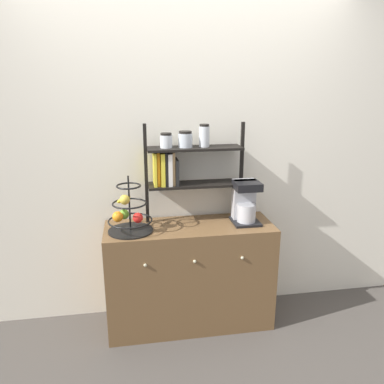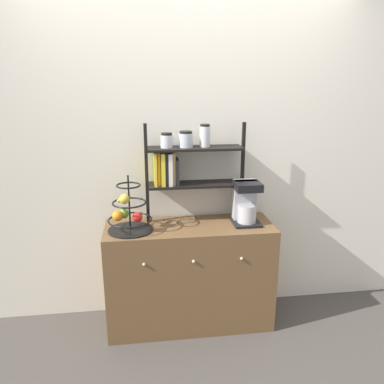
# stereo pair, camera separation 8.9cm
# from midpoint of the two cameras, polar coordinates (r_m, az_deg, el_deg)

# --- Properties ---
(ground_plane) EXTENTS (12.00, 12.00, 0.00)m
(ground_plane) POSITION_cam_midpoint_polar(r_m,az_deg,el_deg) (2.98, -0.53, -21.44)
(ground_plane) COLOR #47423D
(wall_back) EXTENTS (7.00, 0.05, 2.60)m
(wall_back) POSITION_cam_midpoint_polar(r_m,az_deg,el_deg) (2.89, -2.10, 5.77)
(wall_back) COLOR silver
(wall_back) RESTS_ON ground_plane
(sideboard) EXTENTS (1.24, 0.46, 0.81)m
(sideboard) POSITION_cam_midpoint_polar(r_m,az_deg,el_deg) (2.94, -1.23, -12.56)
(sideboard) COLOR brown
(sideboard) RESTS_ON ground_plane
(coffee_maker) EXTENTS (0.20, 0.22, 0.32)m
(coffee_maker) POSITION_cam_midpoint_polar(r_m,az_deg,el_deg) (2.82, 7.21, -1.49)
(coffee_maker) COLOR black
(coffee_maker) RESTS_ON sideboard
(fruit_stand) EXTENTS (0.32, 0.32, 0.41)m
(fruit_stand) POSITION_cam_midpoint_polar(r_m,az_deg,el_deg) (2.67, -10.60, -3.38)
(fruit_stand) COLOR black
(fruit_stand) RESTS_ON sideboard
(shelf_hutch) EXTENTS (0.74, 0.20, 0.74)m
(shelf_hutch) POSITION_cam_midpoint_polar(r_m,az_deg,el_deg) (2.76, -2.49, 4.58)
(shelf_hutch) COLOR black
(shelf_hutch) RESTS_ON sideboard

